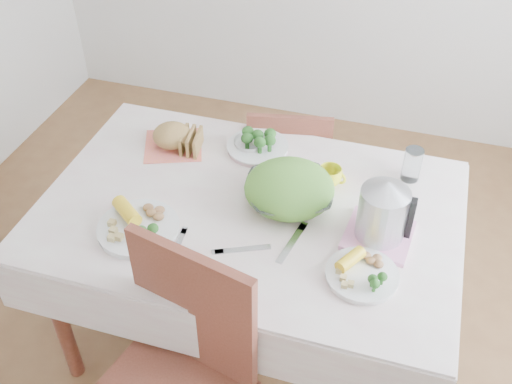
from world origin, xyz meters
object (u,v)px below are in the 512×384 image
(salad_bowl, at_px, (289,194))
(dinner_plate_left, at_px, (138,229))
(electric_kettle, at_px, (383,211))
(chair_far, at_px, (289,163))
(dinner_plate_right, at_px, (362,275))
(dining_table, at_px, (250,278))
(yellow_mug, at_px, (330,176))

(salad_bowl, height_order, dinner_plate_left, salad_bowl)
(electric_kettle, bearing_deg, salad_bowl, 145.14)
(chair_far, relative_size, dinner_plate_right, 3.56)
(dining_table, relative_size, dinner_plate_right, 5.93)
(dining_table, distance_m, yellow_mug, 0.54)
(electric_kettle, bearing_deg, dinner_plate_left, 174.62)
(dinner_plate_right, xyz_separation_m, electric_kettle, (0.02, 0.20, 0.11))
(salad_bowl, bearing_deg, dinner_plate_right, -42.15)
(salad_bowl, height_order, yellow_mug, salad_bowl)
(dinner_plate_right, bearing_deg, chair_far, 117.33)
(salad_bowl, distance_m, dinner_plate_right, 0.42)
(dining_table, height_order, chair_far, chair_far)
(chair_far, distance_m, dinner_plate_left, 1.00)
(dining_table, relative_size, yellow_mug, 15.16)
(chair_far, height_order, electric_kettle, electric_kettle)
(yellow_mug, bearing_deg, electric_kettle, -47.13)
(dinner_plate_left, bearing_deg, dinner_plate_right, 1.08)
(dining_table, distance_m, electric_kettle, 0.69)
(salad_bowl, relative_size, electric_kettle, 1.33)
(yellow_mug, height_order, electric_kettle, electric_kettle)
(dining_table, distance_m, dinner_plate_right, 0.63)
(chair_far, relative_size, dinner_plate_left, 2.96)
(salad_bowl, bearing_deg, dinner_plate_left, -146.85)
(dining_table, xyz_separation_m, yellow_mug, (0.25, 0.21, 0.42))
(dinner_plate_right, distance_m, electric_kettle, 0.23)
(dining_table, xyz_separation_m, salad_bowl, (0.13, 0.07, 0.42))
(dinner_plate_right, bearing_deg, dinner_plate_left, -178.92)
(dining_table, bearing_deg, dinner_plate_right, -25.97)
(dinner_plate_right, relative_size, yellow_mug, 2.56)
(electric_kettle, bearing_deg, dinner_plate_right, -117.09)
(salad_bowl, height_order, dinner_plate_right, salad_bowl)
(dining_table, height_order, salad_bowl, salad_bowl)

